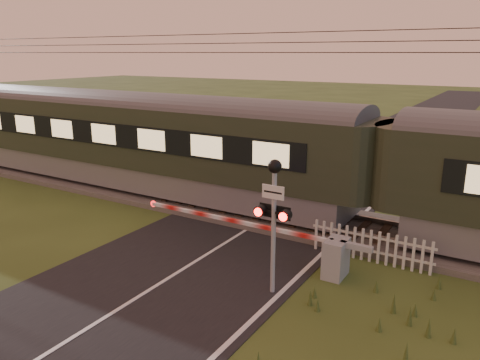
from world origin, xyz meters
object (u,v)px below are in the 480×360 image
Objects in this scene: crossing_signal at (274,203)px; picket_fence at (370,246)px; train at (381,170)px; boom_gate at (322,252)px.

picket_fence is at bearing 62.66° from crossing_signal.
train reaches higher than picket_fence.
crossing_signal is (-0.60, -1.57, 1.66)m from boom_gate.
boom_gate is 2.09× the size of picket_fence.
train is at bearing 76.46° from crossing_signal.
crossing_signal reaches higher than boom_gate.
boom_gate is 2.36m from crossing_signal.
boom_gate is 2.17× the size of crossing_signal.
train is 11.84× the size of picket_fence.
train is 2.55m from picket_fence.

